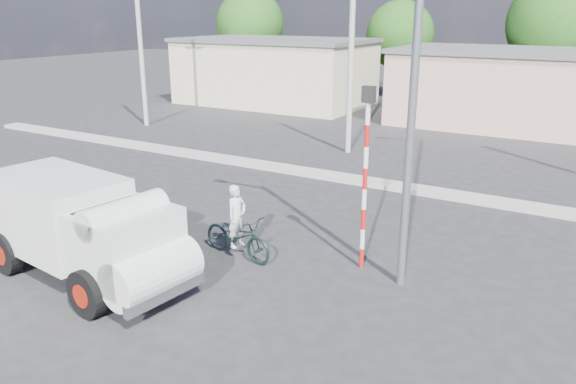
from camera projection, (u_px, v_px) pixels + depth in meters
The scene contains 10 objects.
ground_plane at pixel (218, 262), 13.91m from camera, with size 120.00×120.00×0.00m, color #27272A.
median at pixel (352, 179), 20.44m from camera, with size 40.00×0.80×0.16m, color #99968E.
truck at pixel (84, 228), 12.59m from camera, with size 5.77×2.75×2.30m.
bicycle at pixel (238, 236), 14.01m from camera, with size 0.74×2.13×1.12m, color black.
cyclist at pixel (237, 227), 13.94m from camera, with size 0.58×0.38×1.59m, color silver.
traffic_pole at pixel (366, 164), 12.79m from camera, with size 0.28×0.18×4.36m.
streetlight at pixel (408, 61), 11.36m from camera, with size 2.34×0.22×9.00m.
building_row at pixel (477, 83), 30.74m from camera, with size 37.80×7.30×4.44m.
tree_row at pixel (552, 27), 33.86m from camera, with size 43.62×7.43×8.42m.
utility_poles at pixel (480, 63), 20.91m from camera, with size 35.40×0.24×8.00m.
Camera 1 is at (7.96, -10.05, 5.92)m, focal length 35.00 mm.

